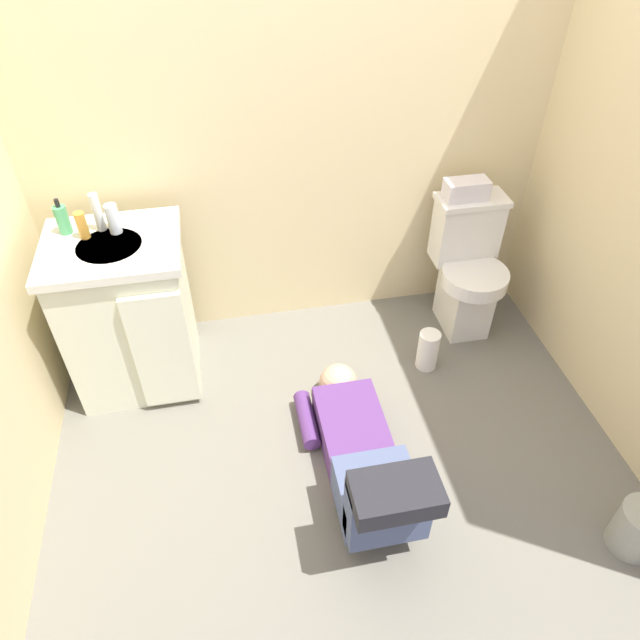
# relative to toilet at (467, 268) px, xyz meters

# --- Properties ---
(ground_plane) EXTENTS (3.05, 3.00, 0.04)m
(ground_plane) POSITION_rel_toilet_xyz_m (-0.88, -0.73, -0.39)
(ground_plane) COLOR #67645A
(wall_back) EXTENTS (2.71, 0.08, 2.40)m
(wall_back) POSITION_rel_toilet_xyz_m (-0.88, 0.31, 0.83)
(wall_back) COLOR beige
(wall_back) RESTS_ON ground_plane
(toilet) EXTENTS (0.36, 0.46, 0.75)m
(toilet) POSITION_rel_toilet_xyz_m (0.00, 0.00, 0.00)
(toilet) COLOR white
(toilet) RESTS_ON ground_plane
(vanity_cabinet) EXTENTS (0.60, 0.53, 0.82)m
(vanity_cabinet) POSITION_rel_toilet_xyz_m (-1.76, -0.10, 0.05)
(vanity_cabinet) COLOR silver
(vanity_cabinet) RESTS_ON ground_plane
(faucet) EXTENTS (0.02, 0.02, 0.10)m
(faucet) POSITION_rel_toilet_xyz_m (-1.76, 0.05, 0.50)
(faucet) COLOR silver
(faucet) RESTS_ON vanity_cabinet
(person_plumber) EXTENTS (0.39, 1.06, 0.52)m
(person_plumber) POSITION_rel_toilet_xyz_m (-0.81, -0.95, -0.19)
(person_plumber) COLOR #512D6B
(person_plumber) RESTS_ON ground_plane
(tissue_box) EXTENTS (0.22, 0.11, 0.10)m
(tissue_box) POSITION_rel_toilet_xyz_m (-0.04, 0.09, 0.43)
(tissue_box) COLOR silver
(tissue_box) RESTS_ON toilet
(soap_dispenser) EXTENTS (0.06, 0.06, 0.17)m
(soap_dispenser) POSITION_rel_toilet_xyz_m (-1.95, 0.03, 0.52)
(soap_dispenser) COLOR #479D63
(soap_dispenser) RESTS_ON vanity_cabinet
(bottle_amber) EXTENTS (0.04, 0.04, 0.12)m
(bottle_amber) POSITION_rel_toilet_xyz_m (-1.87, -0.03, 0.51)
(bottle_amber) COLOR gold
(bottle_amber) RESTS_ON vanity_cabinet
(bottle_white) EXTENTS (0.04, 0.04, 0.18)m
(bottle_white) POSITION_rel_toilet_xyz_m (-1.80, 0.02, 0.54)
(bottle_white) COLOR white
(bottle_white) RESTS_ON vanity_cabinet
(bottle_clear) EXTENTS (0.05, 0.05, 0.14)m
(bottle_clear) POSITION_rel_toilet_xyz_m (-1.74, -0.01, 0.52)
(bottle_clear) COLOR silver
(bottle_clear) RESTS_ON vanity_cabinet
(trash_can) EXTENTS (0.19, 0.19, 0.23)m
(trash_can) POSITION_rel_toilet_xyz_m (0.18, -1.43, -0.25)
(trash_can) COLOR gray
(trash_can) RESTS_ON ground_plane
(paper_towel_roll) EXTENTS (0.11, 0.11, 0.23)m
(paper_towel_roll) POSITION_rel_toilet_xyz_m (-0.30, -0.32, -0.25)
(paper_towel_roll) COLOR white
(paper_towel_roll) RESTS_ON ground_plane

